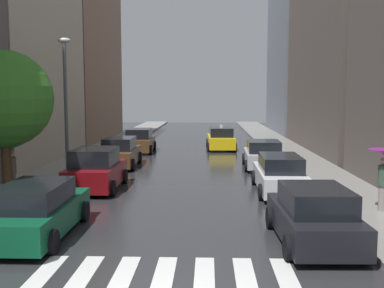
{
  "coord_description": "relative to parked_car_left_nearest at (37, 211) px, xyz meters",
  "views": [
    {
      "loc": [
        0.97,
        -7.59,
        3.99
      ],
      "look_at": [
        -0.1,
        22.83,
        0.77
      ],
      "focal_mm": 43.36,
      "sensor_mm": 36.0,
      "label": 1
    }
  ],
  "objects": [
    {
      "name": "crosswalk_stripes",
      "position": [
        3.86,
        -2.7,
        -0.73
      ],
      "size": [
        5.85,
        2.2,
        0.01
      ],
      "color": "silver",
      "rests_on": "ground"
    },
    {
      "name": "street_tree_left",
      "position": [
        -2.85,
        4.57,
        3.1
      ],
      "size": [
        3.67,
        3.67,
        5.53
      ],
      "color": "#513823",
      "rests_on": "sidewalk_left"
    },
    {
      "name": "building_right_mid",
      "position": [
        14.86,
        20.8,
        5.78
      ],
      "size": [
        6.0,
        16.47,
        13.02
      ],
      "primitive_type": "cube",
      "color": "#564C47",
      "rests_on": "ground"
    },
    {
      "name": "parked_car_left_third",
      "position": [
        -0.09,
        12.9,
        0.04
      ],
      "size": [
        2.04,
        4.5,
        1.65
      ],
      "rotation": [
        0.0,
        0.0,
        1.59
      ],
      "color": "brown",
      "rests_on": "ground"
    },
    {
      "name": "lamp_post_left",
      "position": [
        -1.69,
        8.4,
        3.15
      ],
      "size": [
        0.6,
        0.28,
        6.42
      ],
      "color": "#595B60",
      "rests_on": "sidewalk_left"
    },
    {
      "name": "ground_plane",
      "position": [
        3.86,
        18.97,
        -0.75
      ],
      "size": [
        28.0,
        72.0,
        0.04
      ],
      "primitive_type": "cube",
      "color": "#2A2A2C"
    },
    {
      "name": "building_left_mid",
      "position": [
        -7.14,
        14.53,
        5.53
      ],
      "size": [
        6.0,
        12.36,
        12.52
      ],
      "primitive_type": "cube",
      "color": "#B2A38C",
      "rests_on": "ground"
    },
    {
      "name": "pedestrian_foreground",
      "position": [
        10.65,
        2.73,
        0.92
      ],
      "size": [
        1.03,
        1.03,
        2.06
      ],
      "rotation": [
        0.0,
        0.0,
        5.58
      ],
      "color": "gray",
      "rests_on": "sidewalk_right"
    },
    {
      "name": "parked_car_left_fourth",
      "position": [
        0.02,
        19.52,
        0.04
      ],
      "size": [
        2.05,
        4.15,
        1.66
      ],
      "rotation": [
        0.0,
        0.0,
        1.59
      ],
      "color": "brown",
      "rests_on": "ground"
    },
    {
      "name": "parked_car_right_third",
      "position": [
        7.84,
        12.6,
        -0.01
      ],
      "size": [
        2.24,
        4.16,
        1.53
      ],
      "rotation": [
        0.0,
        0.0,
        1.54
      ],
      "color": "#B2B7BF",
      "rests_on": "ground"
    },
    {
      "name": "parked_car_left_second",
      "position": [
        0.09,
        6.57,
        0.09
      ],
      "size": [
        2.11,
        4.09,
        1.77
      ],
      "rotation": [
        0.0,
        0.0,
        1.57
      ],
      "color": "maroon",
      "rests_on": "ground"
    },
    {
      "name": "parked_car_left_nearest",
      "position": [
        0.0,
        0.0,
        0.0
      ],
      "size": [
        2.07,
        4.68,
        1.55
      ],
      "rotation": [
        0.0,
        0.0,
        1.58
      ],
      "color": "#0C4C2D",
      "rests_on": "ground"
    },
    {
      "name": "sidewalk_right",
      "position": [
        10.36,
        18.97,
        -0.66
      ],
      "size": [
        3.0,
        72.0,
        0.15
      ],
      "primitive_type": "cube",
      "color": "gray",
      "rests_on": "ground"
    },
    {
      "name": "building_left_far",
      "position": [
        -7.14,
        28.26,
        6.17
      ],
      "size": [
        6.0,
        14.45,
        13.81
      ],
      "primitive_type": "cube",
      "color": "#8C6B56",
      "rests_on": "ground"
    },
    {
      "name": "parked_car_right_second",
      "position": [
        7.76,
        6.25,
        0.0
      ],
      "size": [
        2.02,
        4.76,
        1.56
      ],
      "rotation": [
        0.0,
        0.0,
        1.56
      ],
      "color": "silver",
      "rests_on": "ground"
    },
    {
      "name": "building_right_far",
      "position": [
        14.86,
        37.12,
        9.3
      ],
      "size": [
        6.0,
        13.77,
        20.06
      ],
      "primitive_type": "cube",
      "color": "slate",
      "rests_on": "ground"
    },
    {
      "name": "parked_car_right_nearest",
      "position": [
        7.67,
        -0.36,
        0.01
      ],
      "size": [
        2.16,
        4.21,
        1.57
      ],
      "rotation": [
        0.0,
        0.0,
        1.6
      ],
      "color": "black",
      "rests_on": "ground"
    },
    {
      "name": "sidewalk_left",
      "position": [
        -2.64,
        18.97,
        -0.66
      ],
      "size": [
        3.0,
        72.0,
        0.15
      ],
      "primitive_type": "cube",
      "color": "gray",
      "rests_on": "ground"
    },
    {
      "name": "taxi_midroad",
      "position": [
        5.76,
        21.5,
        0.03
      ],
      "size": [
        2.19,
        4.67,
        1.81
      ],
      "rotation": [
        0.0,
        0.0,
        1.6
      ],
      "color": "yellow",
      "rests_on": "ground"
    },
    {
      "name": "pedestrian_by_kerb",
      "position": [
        -2.78,
        4.85,
        0.84
      ],
      "size": [
        1.0,
        1.0,
        1.96
      ],
      "rotation": [
        0.0,
        0.0,
        5.42
      ],
      "color": "brown",
      "rests_on": "sidewalk_left"
    }
  ]
}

